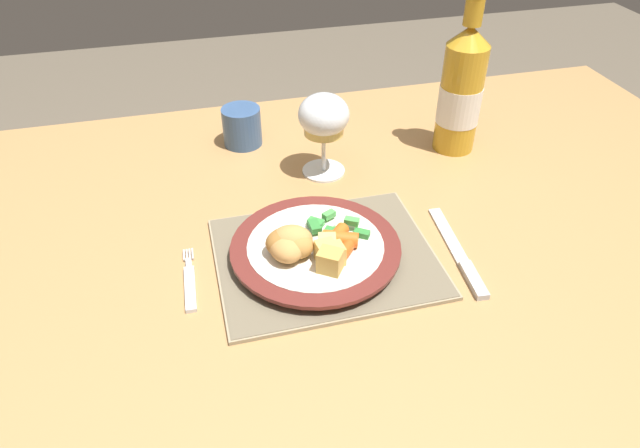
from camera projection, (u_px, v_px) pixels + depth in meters
name	position (u px, v px, depth m)	size (l,w,h in m)	color
dining_table	(328.00, 273.00, 0.90)	(1.53, 0.93, 0.74)	#AD7F4C
placemat	(325.00, 257.00, 0.80)	(0.30, 0.25, 0.01)	gray
dinner_plate	(316.00, 249.00, 0.79)	(0.24, 0.24, 0.02)	silver
breaded_croquettes	(290.00, 243.00, 0.76)	(0.08, 0.07, 0.04)	#B77F3D
green_beans_pile	(333.00, 227.00, 0.81)	(0.08, 0.07, 0.02)	green
glazed_carrots	(339.00, 241.00, 0.78)	(0.05, 0.07, 0.02)	orange
fork	(190.00, 283.00, 0.76)	(0.02, 0.12, 0.01)	silver
table_knife	(461.00, 258.00, 0.80)	(0.03, 0.20, 0.01)	silver
wine_glass	(324.00, 119.00, 0.92)	(0.08, 0.08, 0.14)	silver
bottle	(461.00, 91.00, 0.99)	(0.07, 0.07, 0.29)	gold
roast_potatoes	(330.00, 254.00, 0.75)	(0.04, 0.07, 0.03)	gold
drinking_cup	(242.00, 125.00, 1.04)	(0.07, 0.07, 0.07)	#385684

